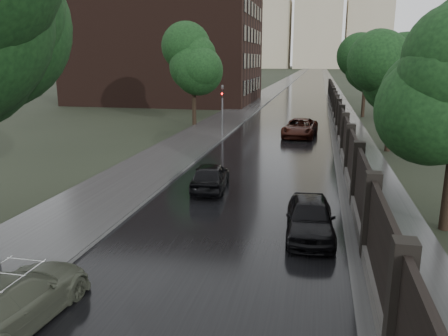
% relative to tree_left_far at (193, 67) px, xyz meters
% --- Properties ---
extents(road, '(8.00, 420.00, 0.02)m').
position_rel_tree_left_far_xyz_m(road, '(8.00, 160.00, -5.23)').
color(road, black).
rests_on(road, ground).
extents(sidewalk_left, '(4.00, 420.00, 0.16)m').
position_rel_tree_left_far_xyz_m(sidewalk_left, '(2.00, 160.00, -5.16)').
color(sidewalk_left, '#2D2D2D').
rests_on(sidewalk_left, ground).
extents(verge_right, '(3.00, 420.00, 0.08)m').
position_rel_tree_left_far_xyz_m(verge_right, '(13.50, 160.00, -5.20)').
color(verge_right, '#2D2D2D').
rests_on(verge_right, ground).
extents(fence_right, '(0.45, 75.72, 2.70)m').
position_rel_tree_left_far_xyz_m(fence_right, '(12.60, 2.01, -4.23)').
color(fence_right, '#383533').
rests_on(fence_right, ground).
extents(tree_left_far, '(4.25, 4.25, 7.39)m').
position_rel_tree_left_far_xyz_m(tree_left_far, '(0.00, 0.00, 0.00)').
color(tree_left_far, black).
rests_on(tree_left_far, ground).
extents(tree_right_b, '(4.08, 4.08, 7.01)m').
position_rel_tree_left_far_xyz_m(tree_right_b, '(15.50, -8.00, -0.29)').
color(tree_right_b, black).
rests_on(tree_right_b, ground).
extents(tree_right_c, '(4.08, 4.08, 7.01)m').
position_rel_tree_left_far_xyz_m(tree_right_c, '(15.50, 10.00, -0.29)').
color(tree_right_c, black).
rests_on(tree_right_c, ground).
extents(traffic_light, '(0.16, 0.32, 4.00)m').
position_rel_tree_left_far_xyz_m(traffic_light, '(3.70, -5.01, -2.84)').
color(traffic_light, '#59595E').
rests_on(traffic_light, ground).
extents(brick_building, '(24.00, 18.00, 20.00)m').
position_rel_tree_left_far_xyz_m(brick_building, '(-10.00, 22.00, 4.76)').
color(brick_building, black).
rests_on(brick_building, ground).
extents(stalinist_tower, '(92.00, 30.00, 159.00)m').
position_rel_tree_left_far_xyz_m(stalinist_tower, '(8.00, 270.00, 33.14)').
color(stalinist_tower, tan).
rests_on(stalinist_tower, ground).
extents(volga_sedan, '(2.06, 4.50, 1.28)m').
position_rel_tree_left_far_xyz_m(volga_sedan, '(4.40, -30.38, -4.60)').
color(volga_sedan, '#4C5141').
rests_on(volga_sedan, ground).
extents(hatchback_left, '(1.88, 3.92, 1.29)m').
position_rel_tree_left_far_xyz_m(hatchback_left, '(6.20, -19.01, -4.60)').
color(hatchback_left, black).
rests_on(hatchback_left, ground).
extents(car_right_near, '(1.79, 4.04, 1.35)m').
position_rel_tree_left_far_xyz_m(car_right_near, '(10.83, -23.61, -4.57)').
color(car_right_near, black).
rests_on(car_right_near, ground).
extents(car_right_far, '(2.82, 5.31, 1.42)m').
position_rel_tree_left_far_xyz_m(car_right_far, '(9.60, -3.68, -4.53)').
color(car_right_far, black).
rests_on(car_right_far, ground).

